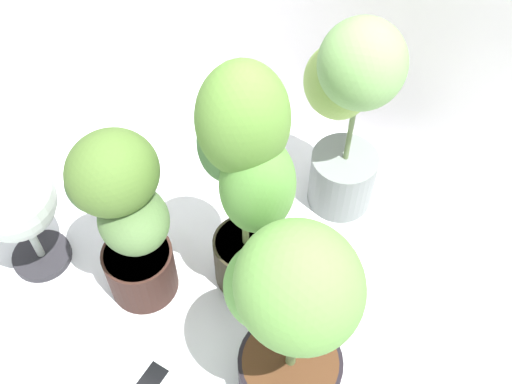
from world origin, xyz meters
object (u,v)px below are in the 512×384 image
Objects in this scene: potted_plant_back_center at (349,107)px; floor_fan at (15,204)px; cell_phone at (149,384)px; nutrient_bottle at (137,194)px; potted_plant_front_left at (123,213)px; potted_plant_center at (245,174)px; potted_plant_front_right at (290,315)px.

potted_plant_back_center reaches higher than floor_fan.
cell_phone is 0.61× the size of nutrient_bottle.
potted_plant_center is at bearing 41.16° from potted_plant_front_left.
floor_fan is (-0.32, -0.12, -0.09)m from potted_plant_front_left.
floor_fan is (-0.83, -0.13, -0.10)m from potted_plant_front_right.
nutrient_bottle is (-0.42, -0.02, -0.39)m from potted_plant_center.
potted_plant_front_left reaches higher than cell_phone.
potted_plant_front_left is 0.49m from cell_phone.
potted_plant_front_right is at bearing -63.95° from floor_fan.
potted_plant_front_right is at bearing -145.75° from cell_phone.
cell_phone is 0.58m from nutrient_bottle.
potted_plant_center is 0.35m from potted_plant_front_right.
floor_fan is at bearing -114.53° from nutrient_bottle.
potted_plant_front_left is (-0.29, -0.63, -0.04)m from potted_plant_back_center.
potted_plant_front_left is 1.52× the size of floor_fan.
cell_phone is 0.35× the size of floor_fan.
potted_plant_center reaches higher than potted_plant_front_left.
nutrient_bottle is (-0.40, 0.41, 0.11)m from cell_phone.
potted_plant_front_left is 0.93× the size of potted_plant_front_right.
floor_fan is (-0.54, 0.10, 0.28)m from cell_phone.
floor_fan is (-0.56, -0.33, -0.21)m from potted_plant_center.
potted_plant_back_center is at bearing -98.99° from cell_phone.
cell_phone is (-0.29, -0.23, -0.39)m from potted_plant_front_right.
nutrient_bottle is at bearing -50.25° from cell_phone.
nutrient_bottle is at bearing -7.32° from floor_fan.
potted_plant_center is at bearing 3.19° from nutrient_bottle.
potted_plant_center is at bearing -96.73° from cell_phone.
floor_fan is at bearing -159.30° from potted_plant_front_left.
cell_phone is 0.62m from floor_fan.
potted_plant_front_left is 2.64× the size of nutrient_bottle.
potted_plant_back_center is 1.11× the size of potted_plant_front_left.
potted_plant_back_center is at bearing 65.70° from potted_plant_front_left.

